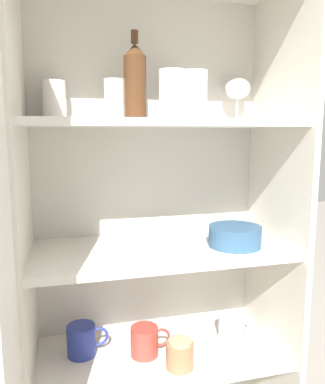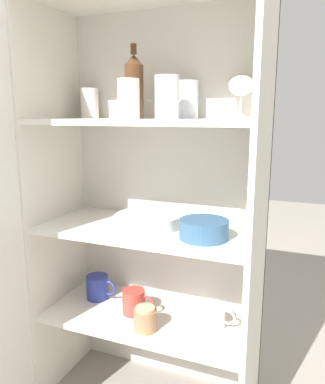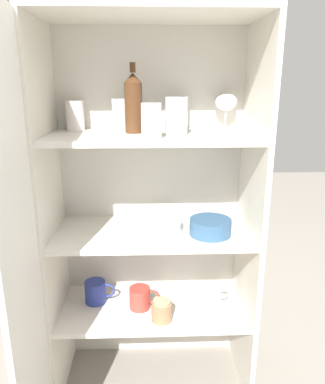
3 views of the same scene
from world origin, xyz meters
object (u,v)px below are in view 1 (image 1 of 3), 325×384
object	(u,v)px
storage_jar	(180,354)
mixing_bowl_large	(235,235)
wine_bottle	(135,82)
plate_stack_white	(160,239)
coffee_mug_primary	(145,341)

from	to	relation	value
storage_jar	mixing_bowl_large	bearing A→B (deg)	14.98
wine_bottle	storage_jar	xyz separation A→B (m)	(0.10, -0.14, -0.80)
wine_bottle	plate_stack_white	bearing A→B (deg)	-29.62
wine_bottle	coffee_mug_primary	size ratio (longest dim) A/B	2.00
plate_stack_white	coffee_mug_primary	bearing A→B (deg)	-163.74
mixing_bowl_large	storage_jar	distance (m)	0.39
coffee_mug_primary	storage_jar	bearing A→B (deg)	-45.73
wine_bottle	plate_stack_white	world-z (taller)	wine_bottle
wine_bottle	coffee_mug_primary	bearing A→B (deg)	-75.79
mixing_bowl_large	coffee_mug_primary	bearing A→B (deg)	172.17
coffee_mug_primary	storage_jar	world-z (taller)	coffee_mug_primary
mixing_bowl_large	wine_bottle	bearing A→B (deg)	162.62
plate_stack_white	storage_jar	bearing A→B (deg)	-71.84
plate_stack_white	mixing_bowl_large	distance (m)	0.23
coffee_mug_primary	storage_jar	distance (m)	0.12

